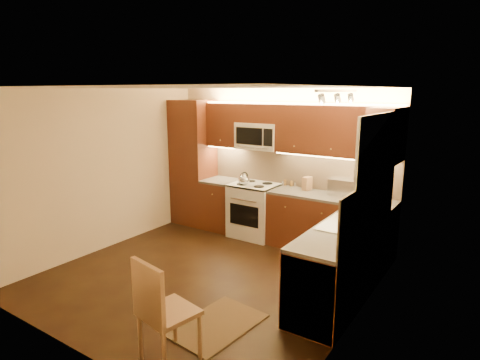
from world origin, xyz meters
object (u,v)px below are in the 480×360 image
Objects in this scene: kettle at (244,178)px; soap_bottle at (373,205)px; stove at (254,210)px; microwave at (259,136)px; knife_block at (307,183)px; sink at (348,218)px; toaster_oven at (344,187)px; dining_chair at (169,310)px.

soap_bottle is at bearing 15.75° from kettle.
kettle is (-0.11, -0.15, 0.57)m from stove.
microwave is 3.56× the size of knife_block.
toaster_oven is (-0.52, 1.32, 0.05)m from sink.
stove is 1.27m from microwave.
dining_chair is (-0.90, -2.15, -0.46)m from sink.
sink is at bearing 78.60° from dining_chair.
knife_block is at bearing 42.82° from kettle.
soap_bottle is at bearing -15.47° from knife_block.
toaster_oven is 2.03× the size of soap_bottle.
knife_block reaches higher than dining_chair.
microwave is 1.14m from knife_block.
kettle is 0.53× the size of toaster_oven.
sink is 4.17× the size of soap_bottle.
kettle is (-0.11, -0.29, -0.69)m from microwave.
toaster_oven is at bearing 7.51° from stove.
microwave is (0.00, 0.14, 1.26)m from stove.
kettle reaches higher than knife_block.
stove is 3.45m from dining_chair.
soap_bottle is at bearing -49.37° from toaster_oven.
kettle is (-2.11, 0.97, 0.06)m from sink.
dining_chair is (1.10, -3.27, 0.05)m from stove.
soap_bottle is (2.12, -0.64, -0.72)m from microwave.
microwave is at bearing -164.38° from knife_block.
knife_block is 0.21× the size of dining_chair.
knife_block is at bearing 105.01° from dining_chair.
knife_block reaches higher than stove.
dining_chair is (0.21, -3.44, -0.49)m from knife_block.
dining_chair is at bearing -98.40° from toaster_oven.
stove is at bearing -174.60° from toaster_oven.
sink is 0.63m from soap_bottle.
sink is 1.42m from toaster_oven.
microwave is 3.78m from dining_chair.
sink is 1.71m from knife_block.
toaster_oven reaches higher than knife_block.
microwave is at bearing 93.11° from kettle.
stove is at bearing 166.98° from soap_bottle.
sink is at bearing -36.14° from knife_block.
knife_block reaches higher than sink.
toaster_oven is at bearing 2.32° from microwave.
kettle is 1.08× the size of soap_bottle.
sink is 2.33m from kettle.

